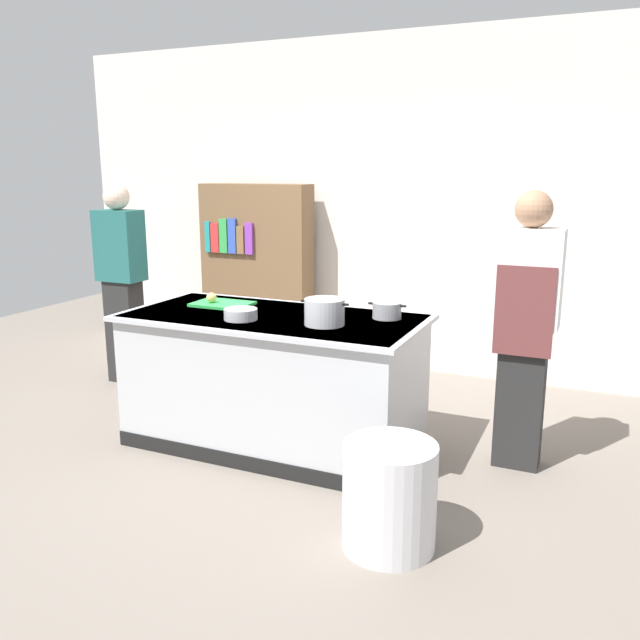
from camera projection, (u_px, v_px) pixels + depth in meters
name	position (u px, v px, depth m)	size (l,w,h in m)	color
ground_plane	(275.00, 443.00, 4.52)	(10.00, 10.00, 0.00)	slate
back_wall	(379.00, 206.00, 6.05)	(6.40, 0.12, 3.00)	silver
counter_island	(274.00, 378.00, 4.41)	(1.98, 0.98, 0.90)	#B7BABF
cutting_board	(222.00, 304.00, 4.62)	(0.40, 0.28, 0.02)	green
onion	(212.00, 298.00, 4.61)	(0.07, 0.07, 0.07)	tan
stock_pot	(324.00, 312.00, 4.04)	(0.31, 0.25, 0.16)	#B7BABF
sauce_pan	(387.00, 310.00, 4.22)	(0.25, 0.19, 0.10)	#99999E
mixing_bowl	(241.00, 314.00, 4.19)	(0.21, 0.21, 0.07)	#B7BABF
trash_bin	(389.00, 496.00, 3.23)	(0.46, 0.46, 0.54)	silver
person_chef	(525.00, 325.00, 3.99)	(0.38, 0.25, 1.72)	#252525
person_guest	(122.00, 279.00, 5.65)	(0.38, 0.24, 1.72)	#262626
bookshelf	(257.00, 273.00, 6.38)	(1.10, 0.31, 1.70)	brown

